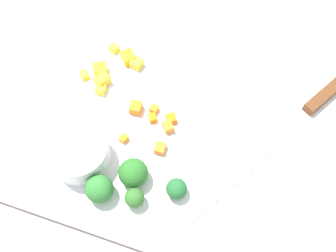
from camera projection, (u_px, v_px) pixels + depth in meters
The scene contains 22 objects.
ground_plane at pixel (168, 132), 0.69m from camera, with size 4.00×4.00×0.00m, color gray.
cutting_board at pixel (168, 130), 0.68m from camera, with size 0.56×0.37×0.01m, color white.
prep_bowl at pixel (79, 152), 0.64m from camera, with size 0.09×0.09×0.05m, color white.
chef_knife at pixel (292, 124), 0.68m from camera, with size 0.19×0.31×0.02m.
carrot_dice_0 at pixel (136, 108), 0.69m from camera, with size 0.02×0.02×0.02m, color orange.
carrot_dice_1 at pixel (153, 118), 0.68m from camera, with size 0.01×0.01×0.01m, color orange.
carrot_dice_2 at pixel (167, 126), 0.67m from camera, with size 0.01×0.02×0.01m, color orange.
carrot_dice_3 at pixel (124, 139), 0.67m from camera, with size 0.01×0.01×0.01m, color orange.
carrot_dice_4 at pixel (162, 149), 0.66m from camera, with size 0.02×0.02×0.01m, color orange.
carrot_dice_5 at pixel (172, 119), 0.68m from camera, with size 0.02×0.01×0.01m, color orange.
carrot_dice_6 at pixel (154, 109), 0.69m from camera, with size 0.01×0.01×0.01m, color orange.
pepper_dice_0 at pixel (114, 49), 0.74m from camera, with size 0.01×0.01×0.01m, color yellow.
pepper_dice_1 at pixel (101, 90), 0.70m from camera, with size 0.01×0.01×0.01m, color yellow.
pepper_dice_2 at pixel (137, 63), 0.72m from camera, with size 0.02×0.02×0.02m, color yellow.
pepper_dice_3 at pixel (102, 80), 0.71m from camera, with size 0.02×0.02×0.02m, color yellow.
pepper_dice_4 at pixel (128, 57), 0.73m from camera, with size 0.02×0.02×0.02m, color yellow.
pepper_dice_5 at pixel (84, 75), 0.71m from camera, with size 0.02×0.01×0.01m, color yellow.
pepper_dice_6 at pixel (100, 70), 0.72m from camera, with size 0.02×0.02×0.02m, color yellow.
broccoli_floret_0 at pixel (134, 198), 0.61m from camera, with size 0.03×0.03×0.03m.
broccoli_floret_1 at pixel (133, 173), 0.63m from camera, with size 0.04×0.04×0.04m.
broccoli_floret_2 at pixel (99, 189), 0.62m from camera, with size 0.04×0.04×0.04m.
broccoli_floret_3 at pixel (177, 189), 0.62m from camera, with size 0.03×0.03×0.03m.
Camera 1 is at (-0.09, 0.27, 0.63)m, focal length 46.81 mm.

